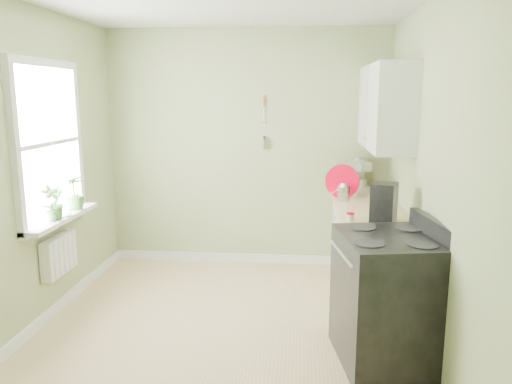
# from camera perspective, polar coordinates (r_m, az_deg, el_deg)

# --- Properties ---
(floor) EXTENTS (3.20, 3.60, 0.02)m
(floor) POSITION_cam_1_polar(r_m,az_deg,el_deg) (4.39, -3.65, -15.73)
(floor) COLOR tan
(floor) RESTS_ON ground
(wall_back) EXTENTS (3.20, 0.02, 2.70)m
(wall_back) POSITION_cam_1_polar(r_m,az_deg,el_deg) (5.75, -1.05, 4.90)
(wall_back) COLOR #A4B078
(wall_back) RESTS_ON floor
(wall_left) EXTENTS (0.02, 3.60, 2.70)m
(wall_left) POSITION_cam_1_polar(r_m,az_deg,el_deg) (4.51, -24.54, 2.18)
(wall_left) COLOR #A4B078
(wall_left) RESTS_ON floor
(wall_right) EXTENTS (0.02, 3.60, 2.70)m
(wall_right) POSITION_cam_1_polar(r_m,az_deg,el_deg) (4.04, 19.28, 1.63)
(wall_right) COLOR #A4B078
(wall_right) RESTS_ON floor
(base_cabinets) EXTENTS (0.60, 1.60, 0.87)m
(base_cabinets) POSITION_cam_1_polar(r_m,az_deg,el_deg) (5.15, 12.60, -6.52)
(base_cabinets) COLOR white
(base_cabinets) RESTS_ON floor
(countertop) EXTENTS (0.64, 1.60, 0.04)m
(countertop) POSITION_cam_1_polar(r_m,az_deg,el_deg) (5.03, 12.70, -1.58)
(countertop) COLOR beige
(countertop) RESTS_ON base_cabinets
(upper_cabinets) EXTENTS (0.35, 1.40, 0.80)m
(upper_cabinets) POSITION_cam_1_polar(r_m,az_deg,el_deg) (5.04, 14.57, 9.37)
(upper_cabinets) COLOR white
(upper_cabinets) RESTS_ON wall_right
(window) EXTENTS (0.06, 1.14, 1.44)m
(window) POSITION_cam_1_polar(r_m,az_deg,el_deg) (4.74, -22.67, 5.14)
(window) COLOR white
(window) RESTS_ON wall_left
(window_sill) EXTENTS (0.18, 1.14, 0.04)m
(window_sill) POSITION_cam_1_polar(r_m,az_deg,el_deg) (4.81, -21.30, -2.79)
(window_sill) COLOR white
(window_sill) RESTS_ON wall_left
(radiator) EXTENTS (0.12, 0.50, 0.35)m
(radiator) POSITION_cam_1_polar(r_m,az_deg,el_deg) (4.87, -21.61, -6.69)
(radiator) COLOR white
(radiator) RESTS_ON wall_left
(wall_utensils) EXTENTS (0.02, 0.14, 0.58)m
(wall_utensils) POSITION_cam_1_polar(r_m,az_deg,el_deg) (5.68, 0.93, 7.00)
(wall_utensils) COLOR beige
(wall_utensils) RESTS_ON wall_back
(stove) EXTENTS (0.82, 0.90, 1.10)m
(stove) POSITION_cam_1_polar(r_m,az_deg,el_deg) (3.88, 14.83, -11.69)
(stove) COLOR black
(stove) RESTS_ON floor
(stand_mixer) EXTENTS (0.29, 0.35, 0.38)m
(stand_mixer) POSITION_cam_1_polar(r_m,az_deg,el_deg) (5.60, 11.67, 1.62)
(stand_mixer) COLOR #B2B2B7
(stand_mixer) RESTS_ON countertop
(kettle) EXTENTS (0.18, 0.11, 0.19)m
(kettle) POSITION_cam_1_polar(r_m,az_deg,el_deg) (5.11, 9.90, 0.01)
(kettle) COLOR silver
(kettle) RESTS_ON countertop
(coffee_maker) EXTENTS (0.25, 0.27, 0.34)m
(coffee_maker) POSITION_cam_1_polar(r_m,az_deg,el_deg) (4.32, 14.37, -1.30)
(coffee_maker) COLOR black
(coffee_maker) RESTS_ON countertop
(red_tray) EXTENTS (0.36, 0.17, 0.35)m
(red_tray) POSITION_cam_1_polar(r_m,az_deg,el_deg) (5.24, 9.81, 1.21)
(red_tray) COLOR #B3011B
(red_tray) RESTS_ON countertop
(jar) EXTENTS (0.07, 0.07, 0.07)m
(jar) POSITION_cam_1_polar(r_m,az_deg,el_deg) (4.32, 10.75, -2.81)
(jar) COLOR beige
(jar) RESTS_ON countertop
(plant_a) EXTENTS (0.19, 0.20, 0.32)m
(plant_a) POSITION_cam_1_polar(r_m,az_deg,el_deg) (4.60, -22.43, -1.18)
(plant_a) COLOR #457934
(plant_a) RESTS_ON window_sill
(plant_b) EXTENTS (0.19, 0.20, 0.29)m
(plant_b) POSITION_cam_1_polar(r_m,az_deg,el_deg) (4.68, -21.92, -1.14)
(plant_b) COLOR #457934
(plant_b) RESTS_ON window_sill
(plant_c) EXTENTS (0.25, 0.25, 0.32)m
(plant_c) POSITION_cam_1_polar(r_m,az_deg,el_deg) (5.00, -20.01, -0.08)
(plant_c) COLOR #457934
(plant_c) RESTS_ON window_sill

